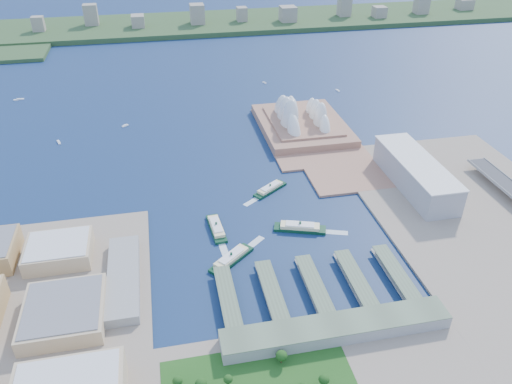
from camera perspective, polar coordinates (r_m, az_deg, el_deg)
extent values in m
plane|color=#0D1B3F|center=(544.63, 2.84, -5.97)|extent=(3000.00, 3000.00, 0.00)
cube|color=gray|center=(475.00, -25.64, -16.70)|extent=(220.00, 390.00, 3.00)
cube|color=gray|center=(606.98, 26.74, -5.26)|extent=(240.00, 500.00, 3.00)
cube|color=#966852|center=(784.02, 5.87, 6.67)|extent=(135.00, 220.00, 3.00)
cube|color=#2D4926|center=(1437.31, -7.21, 18.53)|extent=(2200.00, 260.00, 12.00)
cube|color=gray|center=(661.90, 17.75, 2.00)|extent=(45.00, 155.00, 35.00)
cube|color=gray|center=(447.82, 9.15, -15.20)|extent=(200.00, 28.00, 12.00)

